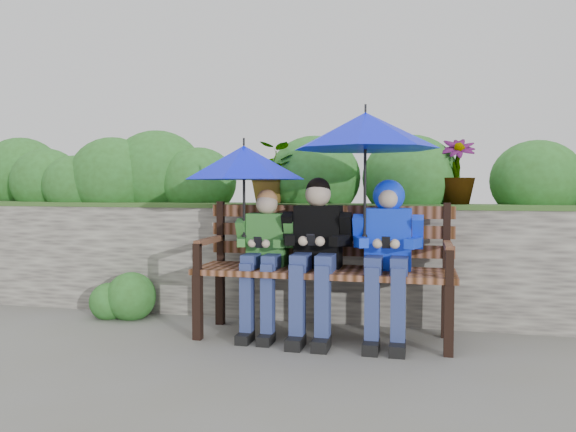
% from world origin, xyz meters
% --- Properties ---
extents(ground, '(60.00, 60.00, 0.00)m').
position_xyz_m(ground, '(0.00, 0.00, 0.00)').
color(ground, '#626054').
rests_on(ground, ground).
extents(garden_backdrop, '(8.00, 2.82, 1.79)m').
position_xyz_m(garden_backdrop, '(-0.11, 1.58, 0.66)').
color(garden_backdrop, '#58534E').
rests_on(garden_backdrop, ground).
extents(park_bench, '(2.00, 0.59, 1.06)m').
position_xyz_m(park_bench, '(0.28, 0.15, 0.60)').
color(park_bench, black).
rests_on(park_bench, ground).
extents(boy_left, '(0.47, 0.54, 1.16)m').
position_xyz_m(boy_left, '(-0.18, 0.06, 0.67)').
color(boy_left, '#338131').
rests_on(boy_left, ground).
extents(boy_middle, '(0.54, 0.62, 1.25)m').
position_xyz_m(boy_middle, '(0.23, 0.05, 0.71)').
color(boy_middle, black).
rests_on(boy_middle, ground).
extents(boy_right, '(0.52, 0.63, 1.24)m').
position_xyz_m(boy_right, '(0.78, 0.07, 0.75)').
color(boy_right, blue).
rests_on(boy_right, ground).
extents(umbrella_left, '(0.99, 0.99, 0.81)m').
position_xyz_m(umbrella_left, '(-0.35, 0.08, 1.37)').
color(umbrella_left, '#000CE4').
rests_on(umbrella_left, ground).
extents(umbrella_right, '(1.09, 1.09, 1.01)m').
position_xyz_m(umbrella_right, '(0.61, 0.05, 1.60)').
color(umbrella_right, '#000CE4').
rests_on(umbrella_right, ground).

